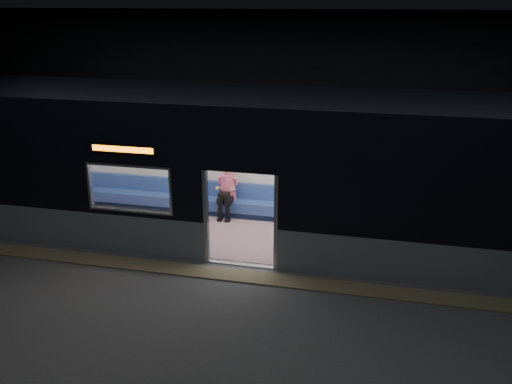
% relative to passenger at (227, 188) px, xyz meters
% --- Properties ---
extents(station_floor, '(24.00, 14.00, 0.01)m').
position_rel_passenger_xyz_m(station_floor, '(0.99, -3.55, -0.79)').
color(station_floor, '#47494C').
rests_on(station_floor, ground).
extents(station_envelope, '(24.00, 14.00, 5.00)m').
position_rel_passenger_xyz_m(station_envelope, '(0.99, -3.55, 2.88)').
color(station_envelope, black).
rests_on(station_envelope, station_floor).
extents(tactile_strip, '(22.80, 0.50, 0.03)m').
position_rel_passenger_xyz_m(tactile_strip, '(0.99, -3.00, -0.77)').
color(tactile_strip, '#8C7F59').
rests_on(tactile_strip, station_floor).
extents(metro_car, '(18.00, 3.04, 3.35)m').
position_rel_passenger_xyz_m(metro_car, '(0.99, -1.00, 1.06)').
color(metro_car, gray).
rests_on(metro_car, station_floor).
extents(passenger, '(0.43, 0.69, 1.33)m').
position_rel_passenger_xyz_m(passenger, '(0.00, 0.00, 0.00)').
color(passenger, black).
rests_on(passenger, metro_car).
extents(handbag, '(0.32, 0.30, 0.13)m').
position_rel_passenger_xyz_m(handbag, '(-0.03, -0.21, -0.12)').
color(handbag, black).
rests_on(handbag, passenger).
extents(transit_map, '(1.09, 0.03, 0.71)m').
position_rel_passenger_xyz_m(transit_map, '(5.95, 0.31, 0.72)').
color(transit_map, white).
rests_on(transit_map, metro_car).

